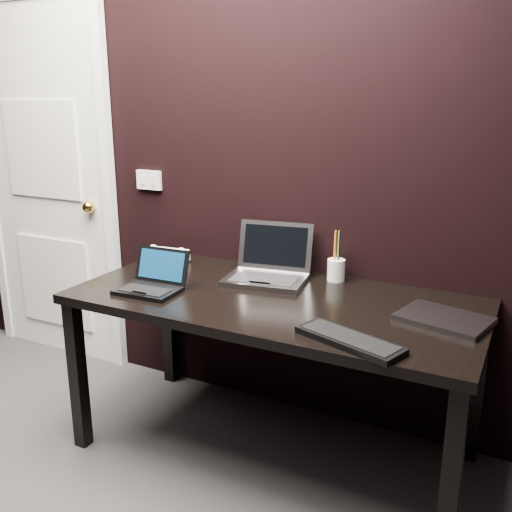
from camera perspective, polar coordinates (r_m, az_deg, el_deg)
The scene contains 11 objects.
wall_back at distance 2.75m, azimuth -0.19°, elevation 10.51°, with size 4.00×4.00×0.00m, color black.
door at distance 3.58m, azimuth -20.08°, elevation 6.70°, with size 0.99×0.10×2.14m.
wall_switch at distance 3.09m, azimuth -10.66°, elevation 7.48°, with size 0.15×0.02×0.10m.
desk at distance 2.42m, azimuth 1.82°, elevation -5.85°, with size 1.70×0.80×0.74m.
netbook at distance 2.50m, azimuth -10.37°, elevation -2.67°, with size 0.27×0.24×0.17m.
silver_laptop at distance 2.59m, azimuth 1.22°, elevation -1.41°, with size 0.40×0.37×0.24m.
ext_keyboard at distance 1.98m, azimuth 9.34°, elevation -8.29°, with size 0.41×0.25×0.02m.
closed_laptop at distance 2.25m, azimuth 18.29°, elevation -6.00°, with size 0.36×0.30×0.02m.
desk_phone at distance 2.87m, azimuth -8.78°, elevation -0.07°, with size 0.21×0.17×0.10m.
mobile_phone at distance 2.81m, azimuth -11.06°, elevation -0.53°, with size 0.07×0.06×0.10m.
pen_cup at distance 2.61m, azimuth 8.02°, elevation -1.30°, with size 0.09×0.09×0.23m.
Camera 1 is at (1.25, -0.64, 1.56)m, focal length 40.00 mm.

